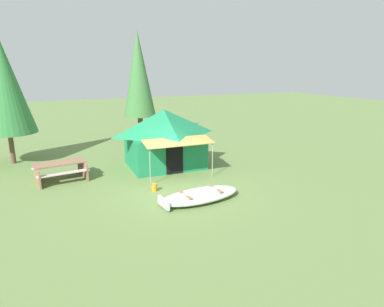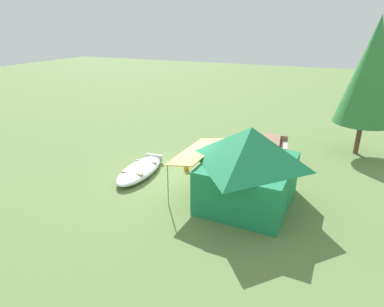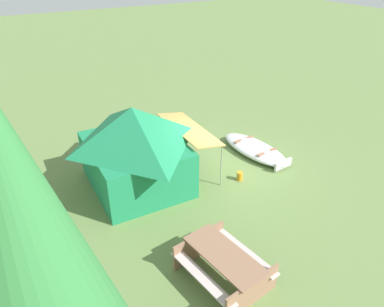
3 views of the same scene
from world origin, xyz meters
name	(u,v)px [view 2 (image 2 of 3)]	position (x,y,z in m)	size (l,w,h in m)	color
ground_plane	(178,178)	(0.00, 0.00, 0.00)	(80.00, 80.00, 0.00)	olive
beached_rowboat	(140,170)	(0.34, -1.57, 0.20)	(3.09, 1.46, 0.38)	silver
canvas_cabin_tent	(249,165)	(0.69, 2.94, 1.38)	(3.54, 3.93, 2.65)	#1D8150
picnic_table	(270,145)	(-3.88, 2.76, 0.48)	(2.16, 1.78, 0.75)	#8E664D
cooler_box	(213,202)	(1.45, 2.00, 0.17)	(0.53, 0.40, 0.34)	#318F64
fuel_can	(186,167)	(-0.79, -0.02, 0.15)	(0.20, 0.20, 0.29)	orange
pine_tree_back_left	(371,72)	(-5.81, 6.38, 3.75)	(2.51, 2.51, 6.03)	brown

